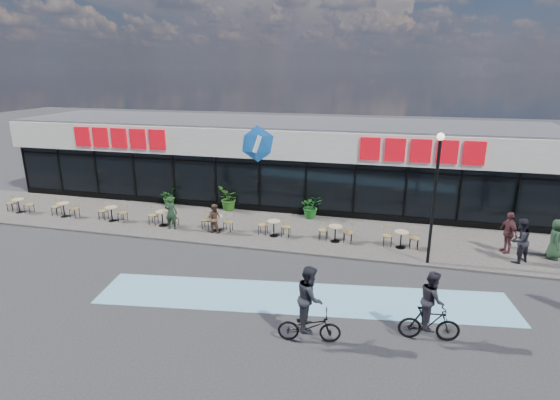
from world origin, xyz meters
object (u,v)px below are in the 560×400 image
Objects in this scene: bistro_set_0 at (20,204)px; pedestrian_c at (520,241)px; patron_left at (171,213)px; patron_right at (214,218)px; potted_plant_mid at (229,198)px; pedestrian_b at (556,239)px; lamp_post at (435,188)px; potted_plant_right at (311,206)px; potted_plant_left at (169,196)px; cyclist_a at (431,312)px; pedestrian_a at (508,232)px.

bistro_set_0 is 24.23m from pedestrian_c.
patron_left is 2.19m from patron_right.
potted_plant_mid is 0.80× the size of pedestrian_b.
patron_right is at bearing 173.63° from lamp_post.
patron_right reaches higher than potted_plant_right.
potted_plant_left is 16.35m from cyclist_a.
potted_plant_mid reaches higher than potted_plant_left.
lamp_post is 4.92× the size of potted_plant_left.
cyclist_a reaches higher than patron_left.
pedestrian_a is (3.26, 1.89, -2.18)m from lamp_post.
patron_left is 0.96× the size of pedestrian_b.
potted_plant_right is 0.70× the size of pedestrian_a.
potted_plant_left is 0.59× the size of pedestrian_a.
potted_plant_mid is 0.62× the size of cyclist_a.
lamp_post reaches higher than bistro_set_0.
pedestrian_c is (15.13, -0.10, 0.10)m from patron_left.
patron_right is 0.65× the size of cyclist_a.
patron_left is at bearing -152.74° from potted_plant_right.
patron_right is (-9.49, 1.06, -2.36)m from lamp_post.
lamp_post reaches higher than patron_left.
pedestrian_b is (14.95, -2.74, 0.17)m from potted_plant_mid.
pedestrian_a reaches higher than patron_right.
patron_left is at bearing 175.02° from lamp_post.
cyclist_a reaches higher than patron_right.
potted_plant_mid is 13.61m from cyclist_a.
lamp_post is 20.99m from bistro_set_0.
pedestrian_a is 1.05× the size of pedestrian_b.
bistro_set_0 is 1.47× the size of potted_plant_left.
pedestrian_c is (8.91, -3.30, 0.30)m from potted_plant_right.
lamp_post reaches higher than pedestrian_c.
potted_plant_left is (-13.58, 4.36, -2.54)m from lamp_post.
pedestrian_a is 7.99m from cyclist_a.
pedestrian_b is at bearing 52.35° from cyclist_a.
patron_left is at bearing -108.31° from pedestrian_a.
patron_right is 0.83× the size of pedestrian_b.
pedestrian_c is (12.94, -0.14, 0.21)m from patron_right.
potted_plant_mid is 15.20m from pedestrian_b.
bistro_set_0 is 1.10× the size of patron_right.
potted_plant_left is 0.75× the size of patron_right.
patron_right is at bearing -141.89° from potted_plant_right.
potted_plant_left is at bearing -120.01° from pedestrian_a.
bistro_set_0 is 11.18m from potted_plant_mid.
potted_plant_right is (4.54, -0.14, -0.05)m from potted_plant_mid.
pedestrian_b is (4.95, 1.62, -2.23)m from lamp_post.
pedestrian_a is at bearing 95.18° from pedestrian_b.
potted_plant_right is at bearing 142.30° from lamp_post.
cyclist_a reaches higher than potted_plant_mid.
potted_plant_left is 17.37m from pedestrian_c.
potted_plant_mid is at bearing -74.81° from patron_right.
lamp_post is 4.35m from pedestrian_a.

